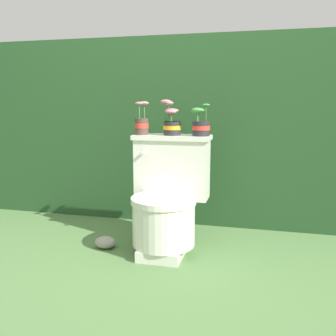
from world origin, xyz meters
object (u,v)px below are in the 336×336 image
Objects in this scene: potted_plant_midleft at (172,123)px; potted_plant_middle at (201,125)px; garden_stone at (105,242)px; toilet at (167,199)px; potted_plant_left at (142,124)px.

potted_plant_middle is (0.19, -0.01, -0.01)m from potted_plant_midleft.
potted_plant_middle is 0.99m from garden_stone.
toilet is 3.35× the size of potted_plant_left.
potted_plant_left is at bearing 151.23° from toilet.
garden_stone is (-0.59, -0.21, -0.77)m from potted_plant_middle.
potted_plant_middle is 1.45× the size of garden_stone.
toilet is 0.49m from potted_plant_midleft.
potted_plant_middle is at bearing 19.40° from garden_stone.
potted_plant_midleft is at bearing 2.99° from potted_plant_left.
potted_plant_midleft reaches higher than toilet.
potted_plant_middle is at bearing 30.96° from toilet.
toilet is 0.53m from potted_plant_left.
potted_plant_left is 1.56× the size of garden_stone.
potted_plant_midleft is 1.64× the size of garden_stone.
toilet is 5.21× the size of garden_stone.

